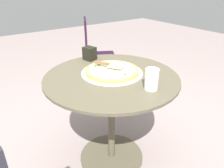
# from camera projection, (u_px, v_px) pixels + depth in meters

# --- Properties ---
(ground_plane) EXTENTS (10.00, 10.00, 0.00)m
(ground_plane) POSITION_uv_depth(u_px,v_px,m) (112.00, 156.00, 1.76)
(ground_plane) COLOR gray
(patio_table) EXTENTS (0.91, 0.91, 0.74)m
(patio_table) POSITION_uv_depth(u_px,v_px,m) (111.00, 101.00, 1.52)
(patio_table) COLOR brown
(patio_table) RESTS_ON ground
(pizza_on_tray) EXTENTS (0.43, 0.43, 0.04)m
(pizza_on_tray) POSITION_uv_depth(u_px,v_px,m) (112.00, 71.00, 1.47)
(pizza_on_tray) COLOR silver
(pizza_on_tray) RESTS_ON patio_table
(pizza_server) EXTENTS (0.20, 0.16, 0.02)m
(pizza_server) POSITION_uv_depth(u_px,v_px,m) (108.00, 65.00, 1.47)
(pizza_server) COLOR silver
(pizza_server) RESTS_ON pizza_on_tray
(drinking_cup) EXTENTS (0.08, 0.08, 0.13)m
(drinking_cup) POSITION_uv_depth(u_px,v_px,m) (152.00, 79.00, 1.23)
(drinking_cup) COLOR white
(drinking_cup) RESTS_ON patio_table
(napkin_dispenser) EXTENTS (0.11, 0.10, 0.10)m
(napkin_dispenser) POSITION_uv_depth(u_px,v_px,m) (90.00, 54.00, 1.69)
(napkin_dispenser) COLOR black
(napkin_dispenser) RESTS_ON patio_table
(patio_chair_corner) EXTENTS (0.51, 0.51, 0.90)m
(patio_chair_corner) POSITION_uv_depth(u_px,v_px,m) (94.00, 50.00, 2.69)
(patio_chair_corner) COLOR black
(patio_chair_corner) RESTS_ON ground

